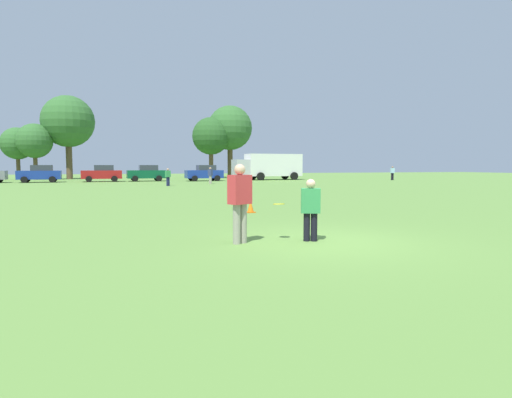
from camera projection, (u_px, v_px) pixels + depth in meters
name	position (u px, v px, depth m)	size (l,w,h in m)	color
ground_plane	(324.00, 242.00, 9.98)	(172.16, 172.16, 0.00)	#608C3D
player_thrower	(240.00, 199.00, 9.69)	(0.58, 0.48, 1.80)	gray
player_defender	(311.00, 207.00, 10.01)	(0.50, 0.40, 1.45)	black
frisbee	(279.00, 204.00, 10.14)	(0.27, 0.27, 0.05)	yellow
traffic_cone	(251.00, 206.00, 16.16)	(0.32, 0.32, 0.48)	#D8590C
parked_car_center	(40.00, 174.00, 45.13)	(4.27, 2.35, 1.82)	navy
parked_car_mid_right	(102.00, 173.00, 47.15)	(4.27, 2.35, 1.82)	maroon
parked_car_near_right	(147.00, 173.00, 48.75)	(4.27, 2.35, 1.82)	#0C4C2D
parked_car_far_right	(205.00, 173.00, 49.44)	(4.27, 2.35, 1.82)	navy
box_truck	(269.00, 166.00, 53.04)	(8.59, 3.24, 3.18)	white
bystander_sideline_watcher	(392.00, 172.00, 52.10)	(0.47, 0.29, 1.69)	black
bystander_far_jogger	(168.00, 176.00, 37.15)	(0.48, 0.37, 1.53)	#1E234C
bystander_field_marshal	(210.00, 175.00, 41.32)	(0.44, 0.51, 1.60)	gray
tree_east_birch	(17.00, 144.00, 54.46)	(4.05, 4.05, 6.59)	brown
tree_east_oak	(35.00, 141.00, 53.45)	(4.29, 4.29, 6.98)	brown
tree_far_east_pine	(68.00, 122.00, 55.51)	(6.63, 6.63, 10.77)	brown
tree_far_west_pine	(211.00, 136.00, 60.76)	(5.27, 5.27, 8.57)	brown
tree_horizon_center	(230.00, 128.00, 62.40)	(6.42, 6.42, 10.43)	brown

